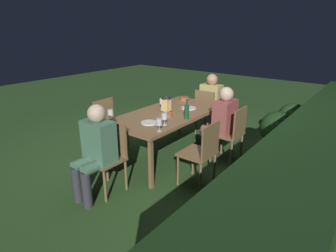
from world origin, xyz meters
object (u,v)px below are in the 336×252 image
at_px(potted_plant_corner, 276,132).
at_px(wine_glass_d, 159,123).
at_px(chair_head_near, 207,110).
at_px(plate_a, 149,123).
at_px(chair_side_right_a, 232,132).
at_px(wine_glass_a, 162,102).
at_px(chair_side_right_b, 202,151).
at_px(bowl_olives, 184,98).
at_px(person_in_mustard, 213,100).
at_px(chair_side_left_b, 109,124).
at_px(potted_plant_by_hedge, 292,120).
at_px(person_in_rust, 221,120).
at_px(bowl_bread, 168,114).
at_px(plate_b, 189,108).
at_px(dining_table, 168,116).
at_px(chair_head_far, 109,154).
at_px(lantern_centerpiece, 166,103).
at_px(green_bottle_on_table, 187,112).
at_px(wine_glass_c, 110,113).
at_px(wine_glass_b, 165,117).
at_px(person_in_green, 95,148).

bearing_deg(potted_plant_corner, wine_glass_d, -30.98).
height_order(chair_head_near, plate_a, chair_head_near).
relative_size(chair_side_right_a, wine_glass_a, 5.15).
bearing_deg(chair_side_right_b, plate_a, -81.40).
bearing_deg(chair_head_near, bowl_olives, -28.49).
relative_size(person_in_mustard, chair_side_right_b, 1.32).
xyz_separation_m(chair_side_left_b, wine_glass_d, (0.28, 1.28, 0.36)).
bearing_deg(potted_plant_by_hedge, chair_head_near, -67.73).
height_order(person_in_rust, chair_head_near, person_in_rust).
bearing_deg(bowl_bread, potted_plant_corner, 129.70).
distance_m(potted_plant_by_hedge, potted_plant_corner, 0.86).
bearing_deg(potted_plant_corner, plate_b, -67.15).
bearing_deg(potted_plant_by_hedge, dining_table, -37.96).
height_order(dining_table, chair_head_far, chair_head_far).
xyz_separation_m(chair_head_far, wine_glass_a, (-1.31, -0.20, 0.36)).
bearing_deg(chair_side_left_b, chair_side_right_a, 116.32).
bearing_deg(chair_head_far, person_in_rust, 157.55).
distance_m(chair_head_near, bowl_bread, 1.38).
bearing_deg(bowl_bread, person_in_rust, 135.54).
relative_size(chair_head_far, bowl_bread, 6.28).
height_order(lantern_centerpiece, green_bottle_on_table, green_bottle_on_table).
height_order(green_bottle_on_table, bowl_olives, green_bottle_on_table).
bearing_deg(person_in_mustard, chair_head_far, -0.00).
height_order(wine_glass_d, potted_plant_corner, wine_glass_d).
xyz_separation_m(wine_glass_c, plate_b, (-1.20, 0.50, -0.11)).
relative_size(lantern_centerpiece, bowl_olives, 1.59).
height_order(lantern_centerpiece, wine_glass_b, lantern_centerpiece).
height_order(chair_side_right_b, plate_b, chair_side_right_b).
bearing_deg(chair_side_left_b, wine_glass_c, 52.39).
bearing_deg(chair_head_far, chair_side_right_a, 151.97).
bearing_deg(person_in_rust, green_bottle_on_table, -27.79).
xyz_separation_m(lantern_centerpiece, plate_a, (0.56, 0.14, -0.14)).
xyz_separation_m(person_in_rust, wine_glass_a, (0.33, -0.88, 0.21)).
relative_size(plate_a, potted_plant_corner, 0.29).
bearing_deg(bowl_bread, bowl_olives, -159.31).
height_order(chair_side_right_a, wine_glass_d, wine_glass_d).
distance_m(chair_side_left_b, bowl_bread, 1.06).
bearing_deg(chair_head_near, wine_glass_a, -10.28).
distance_m(bowl_bread, potted_plant_corner, 1.68).
xyz_separation_m(chair_side_left_b, plate_b, (-0.81, 1.00, 0.25)).
distance_m(person_in_rust, bowl_bread, 0.81).
relative_size(chair_side_left_b, potted_plant_by_hedge, 1.20).
xyz_separation_m(person_in_mustard, wine_glass_b, (1.89, 0.32, 0.21)).
distance_m(wine_glass_a, plate_b, 0.44).
xyz_separation_m(person_in_rust, potted_plant_by_hedge, (-1.34, 0.71, -0.22)).
bearing_deg(dining_table, potted_plant_by_hedge, 142.04).
bearing_deg(person_in_mustard, potted_plant_corner, 70.47).
height_order(chair_head_near, wine_glass_d, wine_glass_d).
height_order(chair_side_right_b, person_in_green, person_in_green).
relative_size(chair_head_far, wine_glass_a, 5.15).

